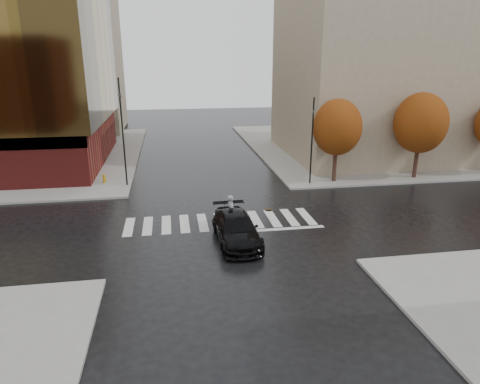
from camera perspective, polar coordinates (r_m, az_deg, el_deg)
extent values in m
plane|color=black|center=(25.98, -2.49, -4.34)|extent=(120.00, 120.00, 0.00)
cube|color=gray|center=(51.76, 18.30, 6.05)|extent=(30.00, 30.00, 0.15)
cube|color=silver|center=(26.44, -2.62, -3.93)|extent=(12.00, 3.00, 0.01)
cube|color=gray|center=(45.47, 17.14, 16.21)|extent=(16.00, 16.00, 18.00)
cube|color=gray|center=(62.33, -22.63, 16.79)|extent=(14.00, 12.00, 20.00)
cylinder|color=black|center=(34.82, 12.52, 3.67)|extent=(0.32, 0.32, 2.80)
ellipsoid|color=#922E0E|center=(34.25, 12.84, 8.41)|extent=(3.80, 3.80, 4.37)
cylinder|color=black|center=(37.96, 22.41, 3.89)|extent=(0.32, 0.32, 2.80)
ellipsoid|color=#922E0E|center=(37.42, 22.96, 8.47)|extent=(4.20, 4.20, 4.83)
imported|color=black|center=(23.33, -0.50, -4.90)|extent=(2.35, 5.42, 1.55)
imported|color=maroon|center=(24.94, -0.95, -4.05)|extent=(1.91, 0.70, 1.00)
imported|color=gray|center=(24.70, -1.18, -2.67)|extent=(0.50, 0.75, 2.03)
cylinder|color=black|center=(33.56, -15.36, 7.58)|extent=(0.12, 0.12, 8.11)
imported|color=black|center=(33.20, -15.78, 12.57)|extent=(0.25, 0.23, 1.01)
cylinder|color=black|center=(33.41, 9.56, 6.66)|extent=(0.12, 0.12, 6.67)
imported|color=black|center=(33.04, 9.77, 10.78)|extent=(0.19, 0.21, 0.83)
cylinder|color=#B8880A|center=(35.57, -17.64, 1.67)|extent=(0.22, 0.22, 0.55)
sphere|color=#B8880A|center=(35.50, -17.69, 2.09)|extent=(0.24, 0.24, 0.24)
cylinder|color=#4A381A|center=(28.38, 3.83, -2.41)|extent=(0.69, 0.69, 0.01)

